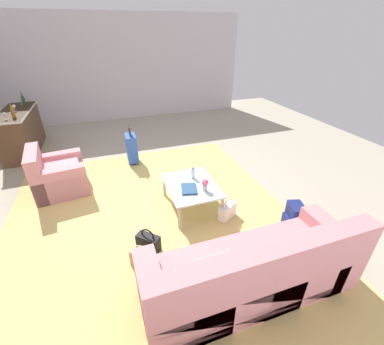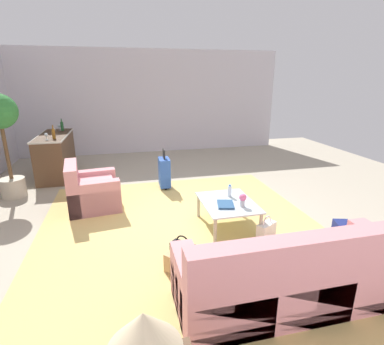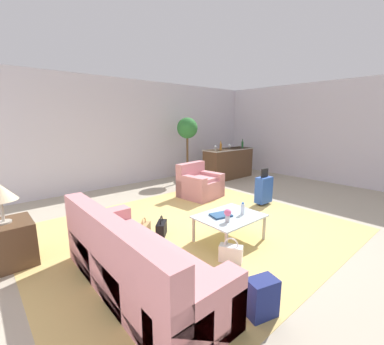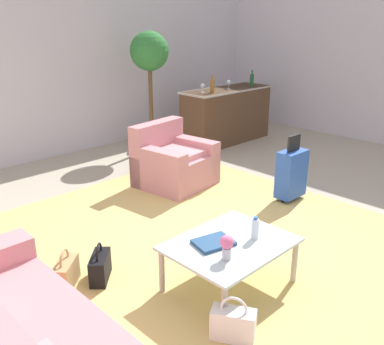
{
  "view_description": "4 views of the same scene",
  "coord_description": "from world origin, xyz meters",
  "px_view_note": "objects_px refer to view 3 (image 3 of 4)",
  "views": [
    {
      "loc": [
        -3.74,
        0.66,
        2.66
      ],
      "look_at": [
        -0.94,
        -0.32,
        0.99
      ],
      "focal_mm": 24.0,
      "sensor_mm": 36.0,
      "label": 1
    },
    {
      "loc": [
        -4.45,
        1.04,
        2.27
      ],
      "look_at": [
        0.06,
        -0.04,
        0.8
      ],
      "focal_mm": 28.0,
      "sensor_mm": 36.0,
      "label": 2
    },
    {
      "loc": [
        -3.4,
        -3.05,
        1.94
      ],
      "look_at": [
        -0.52,
        0.29,
        1.03
      ],
      "focal_mm": 24.0,
      "sensor_mm": 36.0,
      "label": 3
    },
    {
      "loc": [
        -2.84,
        -2.53,
        2.2
      ],
      "look_at": [
        -0.11,
        0.25,
        0.79
      ],
      "focal_mm": 40.0,
      "sensor_mm": 36.0,
      "label": 4
    }
  ],
  "objects_px": {
    "side_table": "(7,244)",
    "bar_console": "(228,163)",
    "handbag_tan": "(144,231)",
    "flower_vase": "(228,214)",
    "wine_glass_left_of_centre": "(230,146)",
    "coffee_table_book": "(221,215)",
    "couch": "(131,265)",
    "handbag_white": "(231,253)",
    "potted_ficus": "(187,139)",
    "armchair": "(198,185)",
    "wine_glass_right_of_centre": "(242,144)",
    "backpack_navy": "(261,298)",
    "wine_bottle_green": "(242,144)",
    "handbag_black": "(161,228)",
    "suitcase_blue": "(264,189)",
    "water_bottle": "(243,209)",
    "wine_bottle_amber": "(221,147)",
    "wine_glass_leftmost": "(215,147)",
    "coffee_table": "(229,218)"
  },
  "relations": [
    {
      "from": "side_table",
      "to": "bar_console",
      "type": "xyz_separation_m",
      "value": [
        6.3,
        1.6,
        0.21
      ]
    },
    {
      "from": "handbag_tan",
      "to": "flower_vase",
      "type": "bearing_deg",
      "value": -55.74
    },
    {
      "from": "flower_vase",
      "to": "wine_glass_left_of_centre",
      "type": "relative_size",
      "value": 1.33
    },
    {
      "from": "coffee_table_book",
      "to": "couch",
      "type": "bearing_deg",
      "value": -159.64
    },
    {
      "from": "handbag_white",
      "to": "potted_ficus",
      "type": "height_order",
      "value": "potted_ficus"
    },
    {
      "from": "coffee_table_book",
      "to": "handbag_white",
      "type": "distance_m",
      "value": 0.7
    },
    {
      "from": "side_table",
      "to": "handbag_white",
      "type": "distance_m",
      "value": 3.04
    },
    {
      "from": "armchair",
      "to": "wine_glass_left_of_centre",
      "type": "bearing_deg",
      "value": 22.23
    },
    {
      "from": "wine_glass_right_of_centre",
      "to": "backpack_navy",
      "type": "height_order",
      "value": "wine_glass_right_of_centre"
    },
    {
      "from": "wine_bottle_green",
      "to": "handbag_black",
      "type": "height_order",
      "value": "wine_bottle_green"
    },
    {
      "from": "suitcase_blue",
      "to": "backpack_navy",
      "type": "relative_size",
      "value": 2.12
    },
    {
      "from": "wine_glass_left_of_centre",
      "to": "wine_bottle_green",
      "type": "relative_size",
      "value": 0.51
    },
    {
      "from": "water_bottle",
      "to": "bar_console",
      "type": "xyz_separation_m",
      "value": [
        3.3,
        3.2,
        -0.01
      ]
    },
    {
      "from": "side_table",
      "to": "armchair",
      "type": "bearing_deg",
      "value": 9.26
    },
    {
      "from": "flower_vase",
      "to": "backpack_navy",
      "type": "bearing_deg",
      "value": -124.28
    },
    {
      "from": "water_bottle",
      "to": "flower_vase",
      "type": "xyz_separation_m",
      "value": [
        -0.42,
        -0.05,
        0.03
      ]
    },
    {
      "from": "couch",
      "to": "handbag_black",
      "type": "bearing_deg",
      "value": 42.37
    },
    {
      "from": "wine_bottle_amber",
      "to": "potted_ficus",
      "type": "height_order",
      "value": "potted_ficus"
    },
    {
      "from": "potted_ficus",
      "to": "handbag_tan",
      "type": "bearing_deg",
      "value": -139.75
    },
    {
      "from": "water_bottle",
      "to": "couch",
      "type": "bearing_deg",
      "value": 180.0
    },
    {
      "from": "water_bottle",
      "to": "bar_console",
      "type": "distance_m",
      "value": 4.6
    },
    {
      "from": "wine_glass_leftmost",
      "to": "backpack_navy",
      "type": "height_order",
      "value": "wine_glass_leftmost"
    },
    {
      "from": "wine_glass_right_of_centre",
      "to": "wine_bottle_amber",
      "type": "xyz_separation_m",
      "value": [
        -1.17,
        -0.08,
        0.01
      ]
    },
    {
      "from": "coffee_table",
      "to": "backpack_navy",
      "type": "bearing_deg",
      "value": -127.7
    },
    {
      "from": "couch",
      "to": "coffee_table",
      "type": "distance_m",
      "value": 1.8
    },
    {
      "from": "couch",
      "to": "coffee_table_book",
      "type": "height_order",
      "value": "couch"
    },
    {
      "from": "handbag_white",
      "to": "backpack_navy",
      "type": "height_order",
      "value": "backpack_navy"
    },
    {
      "from": "side_table",
      "to": "handbag_black",
      "type": "height_order",
      "value": "side_table"
    },
    {
      "from": "handbag_black",
      "to": "suitcase_blue",
      "type": "bearing_deg",
      "value": -3.59
    },
    {
      "from": "flower_vase",
      "to": "suitcase_blue",
      "type": "xyz_separation_m",
      "value": [
        2.22,
        0.85,
        -0.2
      ]
    },
    {
      "from": "wine_glass_leftmost",
      "to": "handbag_black",
      "type": "relative_size",
      "value": 0.43
    },
    {
      "from": "wine_glass_right_of_centre",
      "to": "armchair",
      "type": "bearing_deg",
      "value": -162.69
    },
    {
      "from": "coffee_table_book",
      "to": "wine_glass_right_of_centre",
      "type": "bearing_deg",
      "value": 49.17
    },
    {
      "from": "wine_bottle_green",
      "to": "wine_glass_left_of_centre",
      "type": "bearing_deg",
      "value": 170.5
    },
    {
      "from": "couch",
      "to": "bar_console",
      "type": "height_order",
      "value": "bar_console"
    },
    {
      "from": "handbag_black",
      "to": "backpack_navy",
      "type": "distance_m",
      "value": 2.18
    },
    {
      "from": "water_bottle",
      "to": "suitcase_blue",
      "type": "xyz_separation_m",
      "value": [
        1.8,
        0.8,
        -0.17
      ]
    },
    {
      "from": "wine_bottle_green",
      "to": "potted_ficus",
      "type": "xyz_separation_m",
      "value": [
        -1.86,
        0.72,
        0.23
      ]
    },
    {
      "from": "coffee_table",
      "to": "armchair",
      "type": "bearing_deg",
      "value": 59.2
    },
    {
      "from": "coffee_table",
      "to": "couch",
      "type": "bearing_deg",
      "value": -176.81
    },
    {
      "from": "wine_bottle_green",
      "to": "handbag_tan",
      "type": "distance_m",
      "value": 5.52
    },
    {
      "from": "coffee_table",
      "to": "wine_bottle_green",
      "type": "relative_size",
      "value": 3.41
    },
    {
      "from": "wine_glass_right_of_centre",
      "to": "suitcase_blue",
      "type": "xyz_separation_m",
      "value": [
        -2.14,
        -2.35,
        -0.74
      ]
    },
    {
      "from": "side_table",
      "to": "bar_console",
      "type": "relative_size",
      "value": 0.34
    },
    {
      "from": "wine_glass_leftmost",
      "to": "backpack_navy",
      "type": "distance_m",
      "value": 5.92
    },
    {
      "from": "wine_glass_left_of_centre",
      "to": "backpack_navy",
      "type": "xyz_separation_m",
      "value": [
        -4.5,
        -4.36,
        -0.91
      ]
    },
    {
      "from": "side_table",
      "to": "wine_glass_right_of_centre",
      "type": "height_order",
      "value": "wine_glass_right_of_centre"
    },
    {
      "from": "side_table",
      "to": "handbag_tan",
      "type": "relative_size",
      "value": 1.74
    },
    {
      "from": "flower_vase",
      "to": "wine_bottle_green",
      "type": "xyz_separation_m",
      "value": [
        4.28,
        3.13,
        0.55
      ]
    },
    {
      "from": "armchair",
      "to": "bar_console",
      "type": "relative_size",
      "value": 0.54
    }
  ]
}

